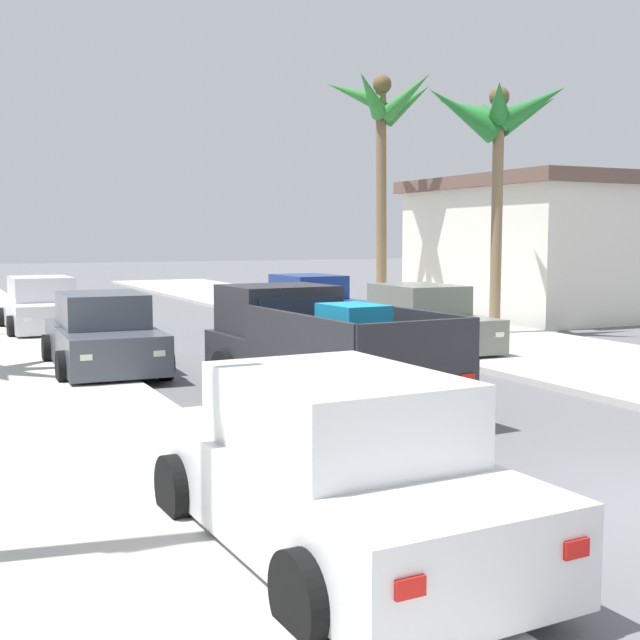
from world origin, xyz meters
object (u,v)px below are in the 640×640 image
object	(u,v)px
car_left_mid	(420,321)
palm_tree_right_mid	(383,119)
car_right_mid	(42,307)
roadside_house	(597,246)
pickup_truck	(317,354)
car_right_near	(103,336)
palm_tree_right_fore	(496,123)
car_left_far	(332,470)
car_left_near	(309,304)

from	to	relation	value
car_left_mid	palm_tree_right_mid	xyz separation A→B (m)	(3.74, 8.25, 5.74)
car_left_mid	car_right_mid	world-z (taller)	same
roadside_house	pickup_truck	bearing A→B (deg)	-146.60
car_right_near	car_left_mid	bearing A→B (deg)	-2.37
car_right_near	palm_tree_right_mid	bearing A→B (deg)	36.53
palm_tree_right_fore	car_left_far	bearing A→B (deg)	-131.90
car_right_near	palm_tree_right_mid	distance (m)	14.55
car_right_mid	pickup_truck	bearing A→B (deg)	-77.64
palm_tree_right_mid	pickup_truck	bearing A→B (deg)	-123.63
pickup_truck	roadside_house	world-z (taller)	roadside_house
car_left_far	car_left_mid	bearing A→B (deg)	54.31
car_left_mid	palm_tree_right_fore	distance (m)	6.01
car_left_mid	roadside_house	world-z (taller)	roadside_house
palm_tree_right_fore	palm_tree_right_mid	xyz separation A→B (m)	(0.49, 6.61, 0.95)
car_left_near	palm_tree_right_mid	distance (m)	7.55
car_left_near	car_left_mid	distance (m)	5.41
car_left_mid	palm_tree_right_mid	distance (m)	10.72
palm_tree_right_fore	roadside_house	bearing A→B (deg)	29.24
car_right_mid	car_right_near	bearing A→B (deg)	-88.30
palm_tree_right_fore	car_right_mid	bearing A→B (deg)	150.39
palm_tree_right_fore	roadside_house	distance (m)	9.32
car_right_near	roadside_house	xyz separation A→B (m)	(17.89, 5.62, 1.57)
car_left_mid	car_left_far	xyz separation A→B (m)	(-7.15, -9.95, 0.00)
car_left_far	roadside_house	bearing A→B (deg)	41.34
palm_tree_right_fore	palm_tree_right_mid	distance (m)	6.70
car_left_mid	palm_tree_right_mid	bearing A→B (deg)	65.62
car_right_near	palm_tree_right_fore	size ratio (longest dim) A/B	0.66
car_right_near	car_left_far	xyz separation A→B (m)	(-0.14, -10.24, 0.00)
palm_tree_right_mid	car_right_mid	bearing A→B (deg)	-176.56
pickup_truck	car_left_far	bearing A→B (deg)	-114.18
car_left_near	roadside_house	world-z (taller)	roadside_house
car_left_near	car_right_near	xyz separation A→B (m)	(-6.75, -5.12, 0.00)
car_left_near	car_left_mid	size ratio (longest dim) A/B	1.00
car_left_far	palm_tree_right_mid	bearing A→B (deg)	59.11
car_right_mid	car_left_far	world-z (taller)	same
car_left_near	car_right_near	bearing A→B (deg)	-142.85
car_left_mid	palm_tree_right_mid	size ratio (longest dim) A/B	0.54
pickup_truck	car_left_mid	distance (m)	6.31
palm_tree_right_mid	roadside_house	bearing A→B (deg)	-18.12
car_left_mid	car_left_near	bearing A→B (deg)	92.66
car_left_mid	pickup_truck	bearing A→B (deg)	-136.97
car_left_far	car_right_near	bearing A→B (deg)	89.20
pickup_truck	car_left_near	distance (m)	10.65
pickup_truck	palm_tree_right_fore	size ratio (longest dim) A/B	0.82
roadside_house	car_left_mid	bearing A→B (deg)	-151.49
car_left_near	car_left_far	world-z (taller)	same
car_left_far	palm_tree_right_fore	size ratio (longest dim) A/B	0.66
pickup_truck	car_left_near	world-z (taller)	pickup_truck
car_left_near	car_left_mid	world-z (taller)	same
pickup_truck	car_left_near	xyz separation A→B (m)	(4.36, 9.72, -0.08)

